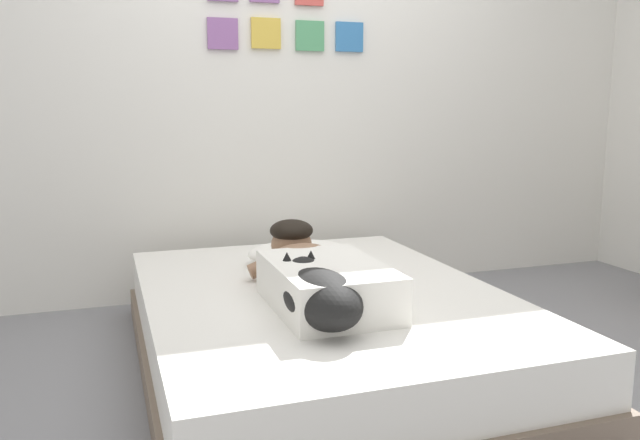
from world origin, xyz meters
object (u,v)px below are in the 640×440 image
Objects in this scene: person_lying at (316,273)px; dog at (319,295)px; cell_phone at (371,287)px; pillow at (298,252)px; coffee_cup at (332,254)px; bed at (321,329)px.

dog is (-0.09, -0.29, -0.00)m from person_lying.
person_lying is 1.60× the size of dog.
person_lying is 0.30m from cell_phone.
pillow is 4.16× the size of coffee_cup.
pillow is 0.93m from dog.
cell_phone is (-0.01, -0.53, -0.03)m from coffee_cup.
pillow is at bearing 84.47° from bed.
person_lying is 7.36× the size of coffee_cup.
pillow is 0.90× the size of dog.
person_lying reaches higher than dog.
person_lying is at bearing -115.56° from coffee_cup.
bed is at bearing 169.68° from cell_phone.
pillow is at bearing 173.64° from coffee_cup.
coffee_cup is (0.37, 0.89, -0.07)m from dog.
bed is 14.79× the size of cell_phone.
pillow is 0.57× the size of person_lying.
coffee_cup is 0.53m from cell_phone.
coffee_cup is at bearing 64.44° from person_lying.
person_lying is at bearing 73.65° from dog.
person_lying reaches higher than pillow.
dog is (-0.15, -0.40, 0.28)m from bed.
bed is 0.31m from person_lying.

